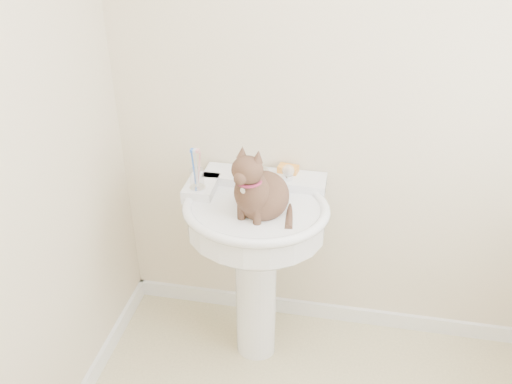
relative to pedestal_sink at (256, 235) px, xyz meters
The scene contains 7 objects.
wall_back 0.74m from the pedestal_sink, 37.10° to the left, with size 2.20×0.00×2.50m, color beige, non-canonical shape.
baseboard_back 0.81m from the pedestal_sink, 36.14° to the left, with size 2.20×0.02×0.09m, color white.
pedestal_sink is the anchor object (origin of this frame).
faucet 0.28m from the pedestal_sink, 89.03° to the left, with size 0.28×0.12×0.14m.
soap_bar 0.34m from the pedestal_sink, 67.62° to the left, with size 0.09×0.06×0.03m, color orange.
toothbrush_cup 0.35m from the pedestal_sink, behind, with size 0.07×0.07×0.19m.
cat 0.25m from the pedestal_sink, 58.09° to the right, with size 0.24×0.30×0.45m.
Camera 1 is at (-0.02, -1.10, 2.06)m, focal length 38.00 mm.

